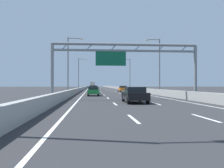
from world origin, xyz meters
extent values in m
plane|color=#2D2D30|center=(0.00, 100.00, 0.00)|extent=(260.00, 260.00, 0.00)
cube|color=white|center=(-1.80, 12.50, 0.01)|extent=(0.16, 3.00, 0.01)
cube|color=white|center=(-1.80, 21.50, 0.01)|extent=(0.16, 3.00, 0.01)
cube|color=white|center=(-1.80, 30.50, 0.01)|extent=(0.16, 3.00, 0.01)
cube|color=white|center=(-1.80, 39.50, 0.01)|extent=(0.16, 3.00, 0.01)
cube|color=white|center=(-1.80, 48.50, 0.01)|extent=(0.16, 3.00, 0.01)
cube|color=white|center=(-1.80, 57.50, 0.01)|extent=(0.16, 3.00, 0.01)
cube|color=white|center=(-1.80, 66.50, 0.01)|extent=(0.16, 3.00, 0.01)
cube|color=white|center=(-1.80, 75.50, 0.01)|extent=(0.16, 3.00, 0.01)
cube|color=white|center=(-1.80, 84.50, 0.01)|extent=(0.16, 3.00, 0.01)
cube|color=white|center=(-1.80, 93.50, 0.01)|extent=(0.16, 3.00, 0.01)
cube|color=white|center=(-1.80, 102.50, 0.01)|extent=(0.16, 3.00, 0.01)
cube|color=white|center=(-1.80, 111.50, 0.01)|extent=(0.16, 3.00, 0.01)
cube|color=white|center=(-1.80, 120.50, 0.01)|extent=(0.16, 3.00, 0.01)
cube|color=white|center=(-1.80, 129.50, 0.01)|extent=(0.16, 3.00, 0.01)
cube|color=white|center=(-1.80, 138.50, 0.01)|extent=(0.16, 3.00, 0.01)
cube|color=white|center=(-1.80, 147.50, 0.01)|extent=(0.16, 3.00, 0.01)
cube|color=white|center=(-1.80, 156.50, 0.01)|extent=(0.16, 3.00, 0.01)
cube|color=white|center=(1.80, 12.50, 0.01)|extent=(0.16, 3.00, 0.01)
cube|color=white|center=(1.80, 21.50, 0.01)|extent=(0.16, 3.00, 0.01)
cube|color=white|center=(1.80, 30.50, 0.01)|extent=(0.16, 3.00, 0.01)
cube|color=white|center=(1.80, 39.50, 0.01)|extent=(0.16, 3.00, 0.01)
cube|color=white|center=(1.80, 48.50, 0.01)|extent=(0.16, 3.00, 0.01)
cube|color=white|center=(1.80, 57.50, 0.01)|extent=(0.16, 3.00, 0.01)
cube|color=white|center=(1.80, 66.50, 0.01)|extent=(0.16, 3.00, 0.01)
cube|color=white|center=(1.80, 75.50, 0.01)|extent=(0.16, 3.00, 0.01)
cube|color=white|center=(1.80, 84.50, 0.01)|extent=(0.16, 3.00, 0.01)
cube|color=white|center=(1.80, 93.50, 0.01)|extent=(0.16, 3.00, 0.01)
cube|color=white|center=(1.80, 102.50, 0.01)|extent=(0.16, 3.00, 0.01)
cube|color=white|center=(1.80, 111.50, 0.01)|extent=(0.16, 3.00, 0.01)
cube|color=white|center=(1.80, 120.50, 0.01)|extent=(0.16, 3.00, 0.01)
cube|color=white|center=(1.80, 129.50, 0.01)|extent=(0.16, 3.00, 0.01)
cube|color=white|center=(1.80, 138.50, 0.01)|extent=(0.16, 3.00, 0.01)
cube|color=white|center=(1.80, 147.50, 0.01)|extent=(0.16, 3.00, 0.01)
cube|color=white|center=(1.80, 156.50, 0.01)|extent=(0.16, 3.00, 0.01)
cube|color=white|center=(-5.25, 88.00, 0.01)|extent=(0.16, 176.00, 0.01)
cube|color=white|center=(5.25, 88.00, 0.01)|extent=(0.16, 176.00, 0.01)
cube|color=#9E9E99|center=(-6.90, 110.00, 0.47)|extent=(0.45, 220.00, 0.95)
cube|color=#9E9E99|center=(6.90, 110.00, 0.47)|extent=(0.45, 220.00, 0.95)
cylinder|color=gray|center=(-8.12, 27.59, 3.10)|extent=(0.36, 0.36, 6.20)
cylinder|color=gray|center=(8.12, 27.59, 3.10)|extent=(0.36, 0.36, 6.20)
cylinder|color=gray|center=(0.00, 27.59, 6.20)|extent=(16.25, 0.32, 0.32)
cylinder|color=gray|center=(0.00, 27.59, 5.50)|extent=(16.25, 0.26, 0.26)
cylinder|color=gray|center=(-6.77, 27.59, 5.85)|extent=(0.74, 0.10, 0.74)
cylinder|color=gray|center=(-4.06, 27.59, 5.85)|extent=(0.74, 0.10, 0.74)
cylinder|color=gray|center=(-1.35, 27.59, 5.85)|extent=(0.74, 0.10, 0.74)
cylinder|color=gray|center=(1.35, 27.59, 5.85)|extent=(0.74, 0.10, 0.74)
cylinder|color=gray|center=(4.06, 27.59, 5.85)|extent=(0.74, 0.10, 0.74)
cylinder|color=gray|center=(6.77, 27.59, 5.85)|extent=(0.74, 0.10, 0.74)
cube|color=#0F5B3D|center=(-1.67, 27.59, 4.60)|extent=(3.40, 0.12, 1.60)
cylinder|color=slate|center=(-7.70, 40.62, 4.75)|extent=(0.20, 0.20, 9.50)
cylinder|color=slate|center=(-6.60, 40.62, 9.35)|extent=(2.20, 0.12, 0.12)
cube|color=#F2EAC6|center=(-5.50, 40.62, 9.25)|extent=(0.56, 0.28, 0.20)
cylinder|color=slate|center=(7.70, 40.62, 4.75)|extent=(0.20, 0.20, 9.50)
cylinder|color=slate|center=(6.60, 40.62, 9.35)|extent=(2.20, 0.12, 0.12)
cube|color=#F2EAC6|center=(5.50, 40.62, 9.25)|extent=(0.56, 0.28, 0.20)
cylinder|color=slate|center=(-7.70, 71.91, 4.75)|extent=(0.20, 0.20, 9.50)
cylinder|color=slate|center=(-6.60, 71.91, 9.35)|extent=(2.20, 0.12, 0.12)
cube|color=#F2EAC6|center=(-5.50, 71.91, 9.25)|extent=(0.56, 0.28, 0.20)
cylinder|color=slate|center=(7.70, 71.91, 4.75)|extent=(0.20, 0.20, 9.50)
cylinder|color=slate|center=(6.60, 71.91, 9.35)|extent=(2.20, 0.12, 0.12)
cube|color=#F2EAC6|center=(5.50, 71.91, 9.25)|extent=(0.56, 0.28, 0.20)
cube|color=red|center=(-3.49, 45.44, 0.68)|extent=(1.78, 4.55, 0.71)
cube|color=black|center=(-3.49, 45.63, 1.25)|extent=(1.57, 1.85, 0.42)
cylinder|color=black|center=(-4.27, 47.16, 0.32)|extent=(0.22, 0.64, 0.64)
cylinder|color=black|center=(-2.71, 47.16, 0.32)|extent=(0.22, 0.64, 0.64)
cylinder|color=black|center=(-4.27, 43.72, 0.32)|extent=(0.22, 0.64, 0.64)
cylinder|color=black|center=(-2.71, 43.72, 0.32)|extent=(0.22, 0.64, 0.64)
cube|color=#2347AD|center=(-3.47, 59.30, 0.67)|extent=(1.89, 4.41, 0.71)
cube|color=black|center=(-3.47, 59.01, 1.28)|extent=(1.66, 1.92, 0.51)
cylinder|color=black|center=(-4.30, 60.95, 0.32)|extent=(0.22, 0.64, 0.64)
cylinder|color=black|center=(-2.63, 60.95, 0.32)|extent=(0.22, 0.64, 0.64)
cylinder|color=black|center=(-4.30, 57.64, 0.32)|extent=(0.22, 0.64, 0.64)
cylinder|color=black|center=(-2.63, 57.64, 0.32)|extent=(0.22, 0.64, 0.64)
cube|color=orange|center=(3.57, 56.74, 0.65)|extent=(1.79, 4.47, 0.65)
cube|color=black|center=(3.57, 56.92, 1.20)|extent=(1.58, 2.09, 0.46)
cylinder|color=black|center=(2.79, 58.43, 0.32)|extent=(0.22, 0.64, 0.64)
cylinder|color=black|center=(4.36, 58.43, 0.32)|extent=(0.22, 0.64, 0.64)
cylinder|color=black|center=(2.79, 55.05, 0.32)|extent=(0.22, 0.64, 0.64)
cylinder|color=black|center=(4.36, 55.05, 0.32)|extent=(0.22, 0.64, 0.64)
cube|color=#1E7A38|center=(-3.57, 37.07, 0.62)|extent=(1.71, 4.23, 0.60)
cube|color=black|center=(-3.57, 36.82, 1.14)|extent=(1.51, 1.95, 0.43)
cylinder|color=black|center=(-4.32, 38.63, 0.32)|extent=(0.22, 0.64, 0.64)
cylinder|color=black|center=(-2.83, 38.63, 0.32)|extent=(0.22, 0.64, 0.64)
cylinder|color=black|center=(-4.32, 35.50, 0.32)|extent=(0.22, 0.64, 0.64)
cylinder|color=black|center=(-2.83, 35.50, 0.32)|extent=(0.22, 0.64, 0.64)
cube|color=black|center=(0.13, 22.68, 0.65)|extent=(1.88, 4.38, 0.66)
cube|color=black|center=(0.13, 22.51, 1.22)|extent=(1.66, 2.01, 0.49)
cylinder|color=black|center=(-0.70, 24.32, 0.32)|extent=(0.22, 0.64, 0.64)
cylinder|color=black|center=(0.96, 24.32, 0.32)|extent=(0.22, 0.64, 0.64)
cylinder|color=black|center=(-0.70, 21.04, 0.32)|extent=(0.22, 0.64, 0.64)
cylinder|color=black|center=(0.96, 21.04, 0.32)|extent=(0.22, 0.64, 0.64)
cube|color=#194799|center=(-3.42, 134.68, 1.55)|extent=(2.42, 2.40, 2.15)
cube|color=beige|center=(-3.42, 130.30, 1.83)|extent=(2.42, 5.97, 2.70)
cylinder|color=black|center=(-4.49, 134.98, 0.48)|extent=(0.28, 0.96, 0.96)
cylinder|color=black|center=(-2.35, 134.98, 0.48)|extent=(0.28, 0.96, 0.96)
cylinder|color=black|center=(-4.49, 128.71, 0.48)|extent=(0.28, 0.96, 0.96)
cylinder|color=black|center=(-2.35, 128.71, 0.48)|extent=(0.28, 0.96, 0.96)
camera|label=1|loc=(-3.80, 1.17, 1.65)|focal=38.05mm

